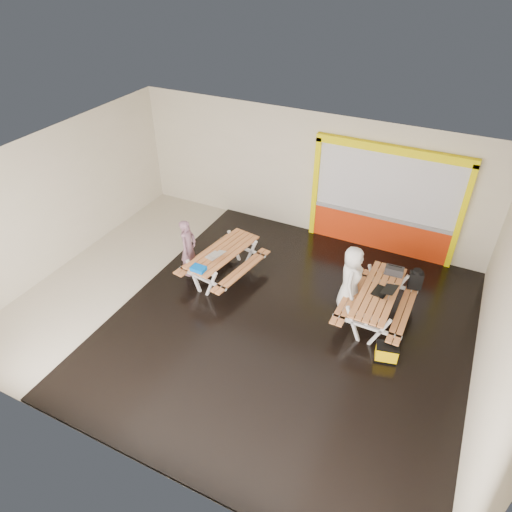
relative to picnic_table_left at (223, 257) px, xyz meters
The scene contains 14 objects.
room 1.73m from the picnic_table_left, 45.59° to the right, with size 10.02×8.02×3.52m.
deck 2.45m from the picnic_table_left, 23.47° to the right, with size 7.50×7.98×0.05m, color black.
kiosk 4.40m from the picnic_table_left, 43.71° to the left, with size 3.88×0.16×3.00m.
picnic_table_left is the anchor object (origin of this frame).
picnic_table_right 3.79m from the picnic_table_left, ahead, with size 1.49×2.16×0.86m.
person_left 0.88m from the picnic_table_left, 159.93° to the right, with size 0.54×0.36×1.49m, color #765262.
person_right 3.15m from the picnic_table_left, ahead, with size 0.78×0.51×1.61m, color white.
laptop_left 0.39m from the picnic_table_left, 96.27° to the right, with size 0.47×0.44×0.17m.
laptop_right 3.90m from the picnic_table_left, ahead, with size 0.52×0.47×0.19m.
blue_pouch 0.96m from the picnic_table_left, 96.83° to the right, with size 0.33×0.23×0.10m, color blue.
toolbox 4.05m from the picnic_table_left, 12.64° to the left, with size 0.42×0.22×0.24m.
backpack 4.53m from the picnic_table_left, 13.00° to the left, with size 0.34×0.26×0.50m.
dark_case 3.51m from the picnic_table_left, ahead, with size 0.46×0.35×0.17m, color black.
fluke_bag 4.43m from the picnic_table_left, 12.36° to the right, with size 0.51×0.39×0.39m.
Camera 1 is at (3.84, -6.91, 7.19)m, focal length 32.22 mm.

